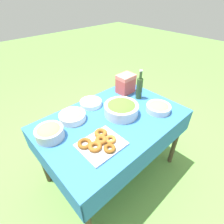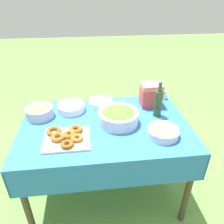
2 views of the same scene
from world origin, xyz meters
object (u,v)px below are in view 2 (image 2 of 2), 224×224
at_px(pasta_bowl, 71,107).
at_px(cooler_box, 151,95).
at_px(fruit_bowl, 39,111).
at_px(donut_platter, 67,137).
at_px(olive_oil_bottle, 158,102).
at_px(salad_bowl, 118,116).
at_px(bread_bowl, 163,131).
at_px(plate_stack, 101,103).

distance_m(pasta_bowl, cooler_box, 0.72).
xyz_separation_m(fruit_bowl, cooler_box, (-0.98, -0.10, 0.05)).
relative_size(pasta_bowl, cooler_box, 1.14).
relative_size(donut_platter, olive_oil_bottle, 1.03).
bearing_deg(salad_bowl, pasta_bowl, -31.49).
height_order(salad_bowl, fruit_bowl, salad_bowl).
bearing_deg(pasta_bowl, fruit_bowl, 15.69).
height_order(donut_platter, fruit_bowl, fruit_bowl).
height_order(donut_platter, cooler_box, cooler_box).
height_order(pasta_bowl, fruit_bowl, fruit_bowl).
height_order(olive_oil_bottle, cooler_box, olive_oil_bottle).
distance_m(olive_oil_bottle, bread_bowl, 0.30).
bearing_deg(bread_bowl, plate_stack, -51.32).
height_order(pasta_bowl, donut_platter, pasta_bowl).
distance_m(salad_bowl, donut_platter, 0.44).
xyz_separation_m(pasta_bowl, plate_stack, (-0.27, -0.08, -0.02)).
relative_size(pasta_bowl, olive_oil_bottle, 0.74).
bearing_deg(fruit_bowl, plate_stack, -164.19).
bearing_deg(salad_bowl, plate_stack, -69.26).
bearing_deg(donut_platter, pasta_bowl, -92.31).
bearing_deg(fruit_bowl, donut_platter, 125.42).
height_order(salad_bowl, plate_stack, salad_bowl).
relative_size(olive_oil_bottle, fruit_bowl, 1.42).
bearing_deg(cooler_box, donut_platter, 30.50).
distance_m(pasta_bowl, donut_platter, 0.41).
bearing_deg(pasta_bowl, plate_stack, -164.07).
relative_size(pasta_bowl, donut_platter, 0.72).
bearing_deg(plate_stack, pasta_bowl, 15.93).
xyz_separation_m(donut_platter, fruit_bowl, (0.24, -0.34, 0.03)).
bearing_deg(bread_bowl, fruit_bowl, -21.79).
bearing_deg(plate_stack, fruit_bowl, 15.81).
distance_m(salad_bowl, cooler_box, 0.42).
distance_m(pasta_bowl, plate_stack, 0.28).
relative_size(plate_stack, olive_oil_bottle, 0.68).
height_order(plate_stack, bread_bowl, bread_bowl).
distance_m(bread_bowl, cooler_box, 0.48).
height_order(salad_bowl, olive_oil_bottle, olive_oil_bottle).
xyz_separation_m(pasta_bowl, donut_platter, (0.02, 0.41, -0.02)).
xyz_separation_m(donut_platter, olive_oil_bottle, (-0.74, -0.24, 0.10)).
relative_size(olive_oil_bottle, cooler_box, 1.54).
relative_size(pasta_bowl, plate_stack, 1.08).
bearing_deg(salad_bowl, fruit_bowl, -14.29).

